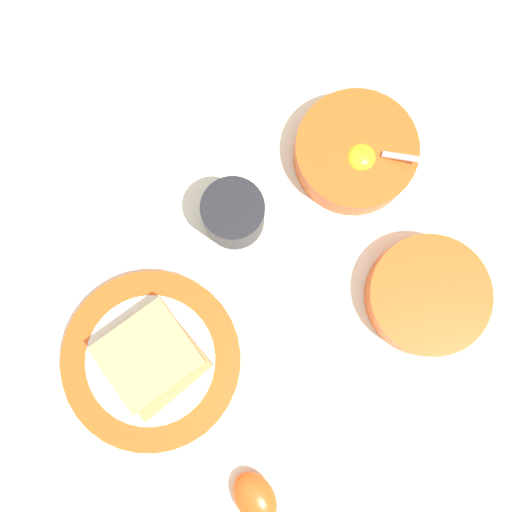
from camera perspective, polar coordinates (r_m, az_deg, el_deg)
ground_plane at (r=0.77m, az=5.34°, el=-4.23°), size 3.00×3.00×0.00m
egg_bowl at (r=0.79m, az=9.55°, el=9.55°), size 0.16×0.16×0.07m
toast_plate at (r=0.77m, az=-9.82°, el=-9.88°), size 0.22×0.22×0.02m
toast_sandwich at (r=0.74m, az=-9.87°, el=-9.74°), size 0.11×0.11×0.03m
soup_spoon at (r=0.78m, az=0.41°, el=-22.73°), size 0.05×0.14×0.03m
congee_bowl at (r=0.77m, az=16.13°, el=-3.80°), size 0.15×0.15×0.04m
drinking_cup at (r=0.74m, az=-2.03°, el=3.87°), size 0.08×0.08×0.08m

